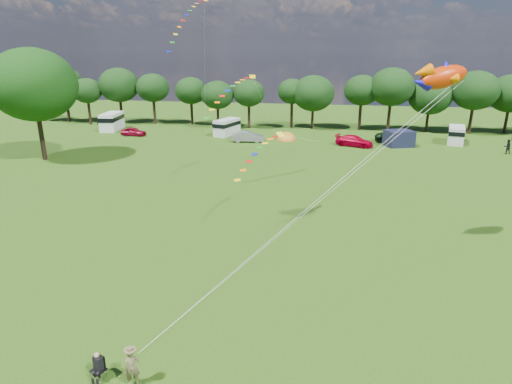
% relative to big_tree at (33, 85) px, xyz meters
% --- Properties ---
extents(ground_plane, '(180.00, 180.00, 0.00)m').
position_rel_big_tree_xyz_m(ground_plane, '(30.00, -28.00, -9.02)').
color(ground_plane, black).
rests_on(ground_plane, ground).
extents(tree_line, '(102.98, 10.98, 10.27)m').
position_rel_big_tree_xyz_m(tree_line, '(35.30, 26.99, -2.67)').
color(tree_line, black).
rests_on(tree_line, ground).
extents(big_tree, '(10.00, 10.00, 13.28)m').
position_rel_big_tree_xyz_m(big_tree, '(0.00, 0.00, 0.00)').
color(big_tree, black).
rests_on(big_tree, ground).
extents(car_a, '(4.09, 1.68, 1.35)m').
position_rel_big_tree_xyz_m(car_a, '(4.24, 16.17, -8.34)').
color(car_a, maroon).
rests_on(car_a, ground).
extents(car_b, '(4.60, 2.19, 1.56)m').
position_rel_big_tree_xyz_m(car_b, '(22.91, 14.58, -8.24)').
color(car_b, gray).
rests_on(car_b, ground).
extents(car_c, '(5.47, 3.73, 1.52)m').
position_rel_big_tree_xyz_m(car_c, '(38.21, 14.23, -8.26)').
color(car_c, '#AB0020').
rests_on(car_c, ground).
extents(car_d, '(6.30, 4.14, 1.58)m').
position_rel_big_tree_xyz_m(car_d, '(44.20, 17.47, -8.23)').
color(car_d, black).
rests_on(car_d, ground).
extents(campervan_a, '(3.25, 6.10, 2.85)m').
position_rel_big_tree_xyz_m(campervan_a, '(-1.59, 20.52, -7.49)').
color(campervan_a, silver).
rests_on(campervan_a, ground).
extents(campervan_b, '(3.64, 5.54, 2.51)m').
position_rel_big_tree_xyz_m(campervan_b, '(18.61, 19.35, -7.67)').
color(campervan_b, silver).
rests_on(campervan_b, ground).
extents(campervan_d, '(3.25, 5.33, 2.43)m').
position_rel_big_tree_xyz_m(campervan_d, '(52.83, 18.86, -7.71)').
color(campervan_d, silver).
rests_on(campervan_d, ground).
extents(tent_orange, '(3.02, 3.31, 2.36)m').
position_rel_big_tree_xyz_m(tent_orange, '(28.35, 16.98, -9.00)').
color(tent_orange, orange).
rests_on(tent_orange, ground).
extents(tent_greyblue, '(3.44, 3.76, 2.56)m').
position_rel_big_tree_xyz_m(tent_greyblue, '(44.08, 16.98, -9.00)').
color(tent_greyblue, slate).
rests_on(tent_greyblue, ground).
extents(awning_navy, '(4.33, 3.94, 2.22)m').
position_rel_big_tree_xyz_m(awning_navy, '(44.38, 15.37, -7.91)').
color(awning_navy, '#181A34').
rests_on(awning_navy, ground).
extents(kite_flyer, '(0.74, 0.63, 1.70)m').
position_rel_big_tree_xyz_m(kite_flyer, '(27.25, -33.54, -8.17)').
color(kite_flyer, brown).
rests_on(kite_flyer, ground).
extents(camp_chair, '(0.68, 0.70, 1.31)m').
position_rel_big_tree_xyz_m(camp_chair, '(25.72, -33.41, -8.24)').
color(camp_chair, '#99999E').
rests_on(camp_chair, ground).
extents(fish_kite, '(3.82, 2.43, 2.01)m').
position_rel_big_tree_xyz_m(fish_kite, '(40.88, -18.74, 2.40)').
color(fish_kite, red).
rests_on(fish_kite, ground).
extents(streamer_kite_a, '(3.32, 5.70, 5.80)m').
position_rel_big_tree_xyz_m(streamer_kite_a, '(18.96, 1.65, 7.42)').
color(streamer_kite_a, gold).
rests_on(streamer_kite_a, ground).
extents(streamer_kite_b, '(4.27, 4.56, 3.79)m').
position_rel_big_tree_xyz_m(streamer_kite_b, '(25.34, -5.35, 0.34)').
color(streamer_kite_b, '#CEBD09').
rests_on(streamer_kite_b, ground).
extents(streamer_kite_c, '(3.13, 4.93, 2.79)m').
position_rel_big_tree_xyz_m(streamer_kite_c, '(29.83, -15.60, -3.04)').
color(streamer_kite_c, yellow).
rests_on(streamer_kite_c, ground).
extents(walker_a, '(0.95, 0.60, 1.92)m').
position_rel_big_tree_xyz_m(walker_a, '(57.62, 12.76, -8.06)').
color(walker_a, black).
rests_on(walker_a, ground).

